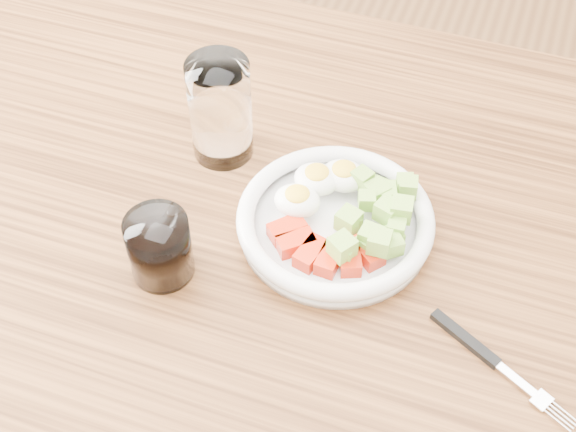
# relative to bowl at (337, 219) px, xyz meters

# --- Properties ---
(dining_table) EXTENTS (1.50, 0.90, 0.77)m
(dining_table) POSITION_rel_bowl_xyz_m (-0.04, -0.03, -0.12)
(dining_table) COLOR brown
(dining_table) RESTS_ON ground
(bowl) EXTENTS (0.23, 0.23, 0.06)m
(bowl) POSITION_rel_bowl_xyz_m (0.00, 0.00, 0.00)
(bowl) COLOR white
(bowl) RESTS_ON dining_table
(fork) EXTENTS (0.17, 0.10, 0.01)m
(fork) POSITION_rel_bowl_xyz_m (0.19, -0.11, -0.02)
(fork) COLOR black
(fork) RESTS_ON dining_table
(water_glass) EXTENTS (0.08, 0.08, 0.14)m
(water_glass) POSITION_rel_bowl_xyz_m (-0.18, 0.08, 0.05)
(water_glass) COLOR white
(water_glass) RESTS_ON dining_table
(coffee_glass) EXTENTS (0.07, 0.07, 0.08)m
(coffee_glass) POSITION_rel_bowl_xyz_m (-0.17, -0.12, 0.02)
(coffee_glass) COLOR white
(coffee_glass) RESTS_ON dining_table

